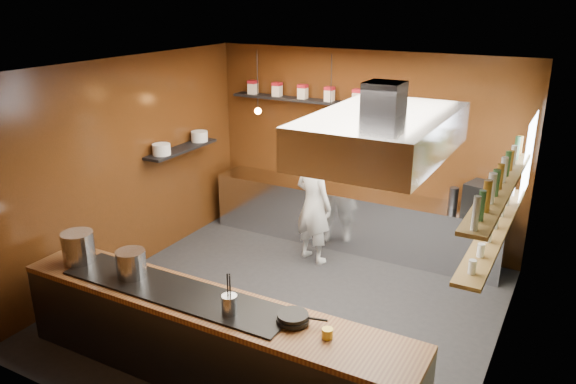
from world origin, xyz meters
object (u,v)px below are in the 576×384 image
Objects in this scene: stockpot_small at (131,264)px; espresso_machine at (483,199)px; extractor_hood at (382,134)px; chef at (313,205)px; stockpot_large at (78,247)px.

stockpot_small is 0.73× the size of espresso_machine.
extractor_hood is 4.68× the size of espresso_machine.
stockpot_small is 0.18× the size of chef.
stockpot_large is (-3.05, -1.19, -1.39)m from extractor_hood.
espresso_machine is at bearing -143.83° from chef.
extractor_hood is 1.15× the size of chef.
extractor_hood is at bearing 148.65° from chef.
chef is (-2.22, -0.76, -0.24)m from espresso_machine.
stockpot_small is (0.77, 0.01, -0.03)m from stockpot_large.
espresso_machine is (0.61, 2.58, -1.39)m from extractor_hood.
chef is at bearing 64.42° from stockpot_large.
extractor_hood is 3.56m from stockpot_large.
extractor_hood is at bearing -88.25° from espresso_machine.
stockpot_large is at bearing -119.03° from espresso_machine.
stockpot_small is at bearing 94.63° from chef.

